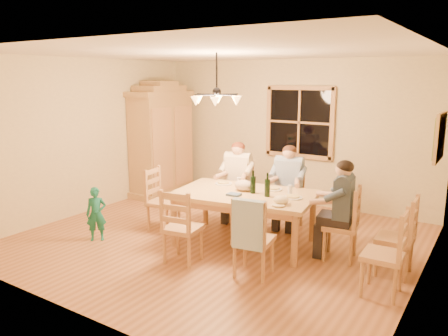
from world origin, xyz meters
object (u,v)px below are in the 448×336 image
Objects in this scene: chair_far_left at (237,203)px; adult_slate_man at (342,198)px; adult_woman at (238,172)px; wine_bottle_b at (267,185)px; child at (96,214)px; chair_near_right at (254,251)px; chandelier at (217,98)px; chair_end_right at (340,237)px; armoire at (162,143)px; wine_bottle_a at (253,182)px; adult_plaid_man at (289,176)px; chair_near_left at (183,239)px; chair_spare_front at (382,268)px; dining_table at (244,199)px; chair_far_right at (288,209)px; chair_end_left at (164,212)px; chair_spare_back at (394,250)px.

adult_slate_man reaches higher than chair_far_left.
adult_woman reaches higher than chair_far_left.
wine_bottle_b is at bearing 130.73° from adult_woman.
chair_far_left is at bearing 139.30° from wine_bottle_b.
chair_far_left is at bearing 14.50° from child.
chandelier is at bearing 135.52° from chair_near_right.
adult_slate_man is at bearing -0.00° from chair_end_right.
armoire is 3.29m from wine_bottle_a.
chandelier is at bearing 50.24° from adult_plaid_man.
chair_near_left is 0.98m from chair_near_right.
armoire is 2.32× the size of chair_end_right.
chair_spare_front is (0.70, -0.70, 0.00)m from chair_end_right.
chair_near_left is 2.13m from adult_slate_man.
chair_near_right is (0.62, -0.84, -0.36)m from dining_table.
chandelier is 0.78× the size of chair_spare_front.
chair_end_right is at bearing 153.43° from chair_far_left.
chair_far_right is at bearing 58.82° from chandelier.
wine_bottle_b reaches higher than dining_table.
armoire reaches higher than chair_near_left.
chair_far_left is at bearing 90.00° from chair_near_left.
chair_near_left is 1.13× the size of adult_plaid_man.
adult_slate_man is at bearing 90.00° from chair_end_left.
adult_slate_man is (1.96, -0.64, 0.00)m from adult_woman.
dining_table is 1.10m from chair_far_left.
chair_end_left is 3.00× the size of wine_bottle_b.
dining_table is 0.45m from wine_bottle_b.
adult_woman is 1.09m from wine_bottle_a.
chair_spare_front is at bearing -9.38° from chandelier.
chair_spare_front is at bearing 2.91° from chair_near_left.
adult_woman reaches higher than chair_end_left.
chair_far_left is 2.76m from chair_spare_back.
chair_end_right is at bearing 80.18° from chair_spare_back.
chair_spare_back is (2.04, 0.11, -0.36)m from dining_table.
chair_end_right is at bearing 90.00° from chair_end_left.
adult_plaid_man reaches higher than chair_end_left.
chair_end_right is at bearing 8.58° from dining_table.
chair_end_left is 2.04m from adult_plaid_man.
chair_near_right and chair_end_left have the same top height.
adult_plaid_man is 1.34m from adult_slate_man.
chair_spare_front is at bearing -22.37° from armoire.
chair_near_right reaches higher than dining_table.
chair_end_left is (-0.94, -0.11, -1.77)m from chandelier.
chair_end_right is (1.75, 0.30, -1.77)m from chandelier.
chandelier is 2.16m from adult_slate_man.
dining_table is 2.42× the size of adult_slate_man.
dining_table is at bearing -12.41° from child.
armoire is 3.53m from wine_bottle_b.
wine_bottle_a is 0.41× the size of child.
adult_woman is at bearing 14.50° from child.
child is at bearing 35.09° from chair_far_right.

